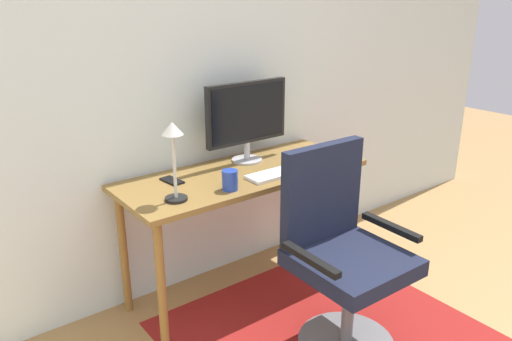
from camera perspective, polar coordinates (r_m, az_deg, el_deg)
name	(u,v)px	position (r m, az deg, el deg)	size (l,w,h in m)	color
wall_back	(165,70)	(2.84, -10.27, 11.07)	(6.00, 0.10, 2.60)	silver
area_rug	(331,338)	(2.80, 8.49, -18.21)	(1.49, 1.45, 0.01)	maroon
desk	(243,186)	(2.85, -1.45, -1.78)	(1.42, 0.56, 0.76)	brown
monitor	(247,115)	(2.92, -1.04, 6.24)	(0.54, 0.18, 0.47)	#B2B2B7
keyboard	(282,172)	(2.79, 2.98, -0.18)	(0.43, 0.13, 0.02)	white
computer_mouse	(317,158)	(3.01, 6.91, 1.38)	(0.06, 0.10, 0.03)	white
coffee_cup	(230,180)	(2.55, -2.97, -1.10)	(0.08, 0.08, 0.10)	#243EA4
cell_phone	(172,181)	(2.71, -9.48, -1.14)	(0.07, 0.14, 0.01)	black
desk_lamp	(173,146)	(2.38, -9.34, 2.70)	(0.11, 0.11, 0.39)	black
office_chair	(341,264)	(2.52, 9.63, -10.34)	(0.59, 0.51, 1.03)	slate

